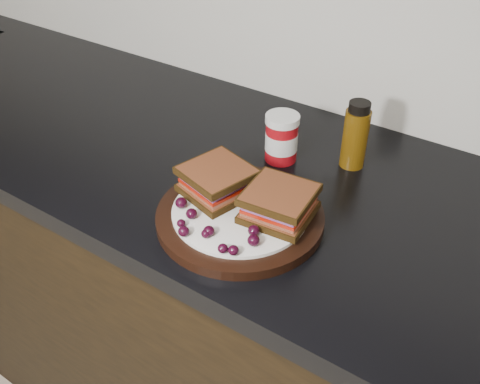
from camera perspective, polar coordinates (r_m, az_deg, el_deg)
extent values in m
cube|color=black|center=(1.43, -6.65, -10.70)|extent=(3.96, 0.58, 0.86)
cube|color=black|center=(1.14, -8.22, 4.83)|extent=(3.98, 0.60, 0.04)
cylinder|color=black|center=(0.89, 0.00, -2.63)|extent=(0.28, 0.28, 0.02)
ellipsoid|color=black|center=(0.89, -6.30, -1.15)|extent=(0.02, 0.02, 0.02)
ellipsoid|color=black|center=(0.86, -5.20, -2.32)|extent=(0.02, 0.02, 0.02)
ellipsoid|color=black|center=(0.85, -6.30, -3.34)|extent=(0.01, 0.01, 0.01)
ellipsoid|color=black|center=(0.83, -6.02, -4.19)|extent=(0.02, 0.02, 0.02)
ellipsoid|color=black|center=(0.83, -3.34, -4.18)|extent=(0.02, 0.02, 0.02)
ellipsoid|color=black|center=(0.83, -3.66, -4.46)|extent=(0.02, 0.02, 0.01)
ellipsoid|color=black|center=(0.80, -1.85, -6.03)|extent=(0.02, 0.02, 0.01)
ellipsoid|color=black|center=(0.80, -0.71, -6.23)|extent=(0.02, 0.02, 0.02)
ellipsoid|color=black|center=(0.81, 1.46, -5.18)|extent=(0.02, 0.02, 0.02)
ellipsoid|color=black|center=(0.83, 1.47, -4.13)|extent=(0.02, 0.02, 0.02)
ellipsoid|color=black|center=(0.84, 3.98, -3.77)|extent=(0.02, 0.02, 0.02)
ellipsoid|color=black|center=(0.86, 4.22, -2.57)|extent=(0.02, 0.02, 0.02)
ellipsoid|color=black|center=(0.86, 4.94, -2.35)|extent=(0.02, 0.02, 0.02)
ellipsoid|color=black|center=(0.89, 5.28, -1.05)|extent=(0.02, 0.02, 0.01)
ellipsoid|color=black|center=(0.93, -1.86, 1.20)|extent=(0.02, 0.02, 0.02)
ellipsoid|color=black|center=(0.92, -1.47, 0.53)|extent=(0.02, 0.02, 0.02)
ellipsoid|color=black|center=(0.93, -4.60, 0.82)|extent=(0.02, 0.02, 0.02)
ellipsoid|color=black|center=(0.91, -4.34, -0.09)|extent=(0.02, 0.02, 0.02)
ellipsoid|color=black|center=(0.93, -2.22, 1.33)|extent=(0.02, 0.02, 0.02)
ellipsoid|color=black|center=(0.92, -2.12, 0.86)|extent=(0.02, 0.02, 0.02)
ellipsoid|color=black|center=(0.90, -2.94, -0.57)|extent=(0.02, 0.02, 0.02)
cylinder|color=maroon|center=(1.03, 4.45, 5.78)|extent=(0.08, 0.08, 0.10)
cylinder|color=#503308|center=(1.02, 12.23, 6.00)|extent=(0.05, 0.05, 0.13)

